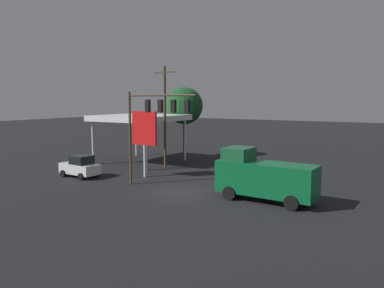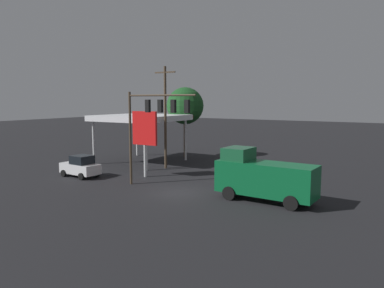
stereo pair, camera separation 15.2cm
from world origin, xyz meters
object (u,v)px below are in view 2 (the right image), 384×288
at_px(street_tree, 185,106).
at_px(price_sign, 145,131).
at_px(hatchback_crossing, 81,166).
at_px(utility_pole, 165,115).
at_px(delivery_truck, 263,177).
at_px(traffic_signal_assembly, 154,116).

bearing_deg(street_tree, price_sign, 104.97).
height_order(hatchback_crossing, street_tree, street_tree).
height_order(price_sign, hatchback_crossing, price_sign).
bearing_deg(street_tree, hatchback_crossing, 82.88).
distance_m(price_sign, street_tree, 12.41).
xyz_separation_m(utility_pole, delivery_truck, (-12.84, 6.66, -3.70)).
bearing_deg(price_sign, hatchback_crossing, 30.82).
xyz_separation_m(traffic_signal_assembly, utility_pole, (4.10, -7.34, -0.31)).
bearing_deg(delivery_truck, price_sign, -7.11).
distance_m(traffic_signal_assembly, utility_pole, 8.41).
height_order(traffic_signal_assembly, hatchback_crossing, traffic_signal_assembly).
height_order(price_sign, street_tree, street_tree).
height_order(utility_pole, street_tree, utility_pole).
bearing_deg(traffic_signal_assembly, street_tree, -66.55).
relative_size(traffic_signal_assembly, hatchback_crossing, 1.94).
relative_size(traffic_signal_assembly, delivery_truck, 1.09).
bearing_deg(delivery_truck, street_tree, -39.58).
relative_size(traffic_signal_assembly, utility_pole, 0.74).
bearing_deg(price_sign, delivery_truck, 169.62).
relative_size(price_sign, street_tree, 0.70).
xyz_separation_m(hatchback_crossing, delivery_truck, (-16.97, -0.80, 0.75)).
bearing_deg(hatchback_crossing, utility_pole, -114.99).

